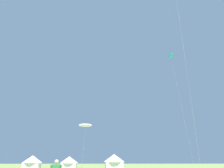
{
  "coord_description": "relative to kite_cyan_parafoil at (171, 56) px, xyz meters",
  "views": [
    {
      "loc": [
        -2.4,
        -4.07,
        1.63
      ],
      "look_at": [
        0.0,
        32.0,
        13.81
      ],
      "focal_mm": 37.01,
      "sensor_mm": 36.0,
      "label": 1
    }
  ],
  "objects": [
    {
      "name": "festival_tent_center",
      "position": [
        -32.16,
        10.84,
        -23.43
      ],
      "size": [
        4.67,
        4.67,
        3.04
      ],
      "color": "white",
      "rests_on": "ground"
    },
    {
      "name": "kite_white_parafoil",
      "position": [
        -20.12,
        15.06,
        -14.12
      ],
      "size": [
        3.65,
        2.67,
        11.54
      ],
      "color": "white",
      "rests_on": "ground"
    },
    {
      "name": "kite_cyan_parafoil",
      "position": [
        0.0,
        0.0,
        0.0
      ],
      "size": [
        2.7,
        3.14,
        25.6
      ],
      "color": "#1EB7CC",
      "rests_on": "ground"
    },
    {
      "name": "festival_tent_right",
      "position": [
        -12.59,
        10.84,
        -23.25
      ],
      "size": [
        5.19,
        5.19,
        3.38
      ],
      "color": "white",
      "rests_on": "ground"
    },
    {
      "name": "festival_tent_left",
      "position": [
        -23.45,
        10.84,
        -23.54
      ],
      "size": [
        4.37,
        4.37,
        2.84
      ],
      "color": "white",
      "rests_on": "ground"
    }
  ]
}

